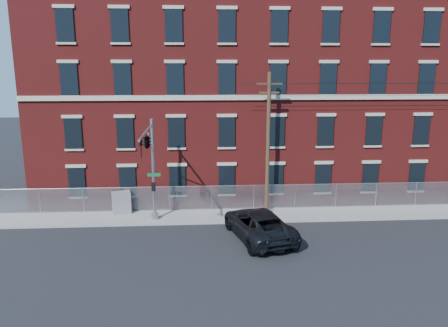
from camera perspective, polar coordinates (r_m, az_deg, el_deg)
ground at (r=26.37m, az=3.26°, el=-10.65°), size 140.00×140.00×0.00m
sidewalk at (r=34.29m, az=22.65°, el=-5.95°), size 65.00×3.00×0.12m
mill_building at (r=40.89m, az=18.12°, el=8.85°), size 55.30×14.32×16.30m
chain_link_fence at (r=35.12m, az=21.87°, el=-3.75°), size 59.06×0.06×1.85m
traffic_signal_mast at (r=26.86m, az=-9.97°, el=1.66°), size 0.90×6.75×7.00m
utility_pole_near at (r=30.48m, az=5.88°, el=2.99°), size 1.80×0.28×10.00m
pickup_truck at (r=27.02m, az=4.62°, el=-8.03°), size 4.46×7.01×1.80m
utility_cabinet at (r=31.81m, az=-13.45°, el=-5.07°), size 1.42×0.96×1.62m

